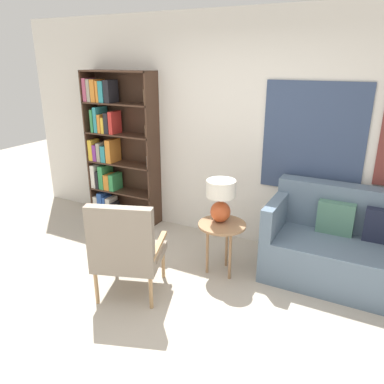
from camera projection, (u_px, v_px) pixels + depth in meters
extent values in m
plane|color=#B2A899|center=(147.00, 330.00, 3.17)|extent=(14.00, 14.00, 0.00)
cube|color=silver|center=(239.00, 132.00, 4.41)|extent=(6.40, 0.06, 2.70)
cube|color=#334260|center=(313.00, 138.00, 4.00)|extent=(1.07, 0.02, 1.19)
cube|color=#422B1E|center=(93.00, 145.00, 5.29)|extent=(0.02, 0.30, 2.03)
cube|color=#422B1E|center=(154.00, 153.00, 4.85)|extent=(0.02, 0.30, 2.03)
cube|color=#422B1E|center=(117.00, 71.00, 4.73)|extent=(1.03, 0.30, 0.02)
cube|color=#422B1E|center=(126.00, 217.00, 5.41)|extent=(1.03, 0.30, 0.02)
cube|color=#422B1E|center=(129.00, 147.00, 5.19)|extent=(1.03, 0.01, 2.03)
cube|color=#422B1E|center=(125.00, 191.00, 5.27)|extent=(1.03, 0.30, 0.02)
cube|color=silver|center=(100.00, 203.00, 5.54)|extent=(0.07, 0.24, 0.26)
cube|color=#2D56A8|center=(104.00, 202.00, 5.48)|extent=(0.08, 0.21, 0.33)
cube|color=#2D56A8|center=(107.00, 205.00, 5.43)|extent=(0.04, 0.17, 0.28)
cube|color=silver|center=(112.00, 206.00, 5.42)|extent=(0.07, 0.19, 0.27)
cube|color=black|center=(115.00, 209.00, 5.38)|extent=(0.04, 0.17, 0.21)
cube|color=#422B1E|center=(123.00, 163.00, 5.13)|extent=(1.03, 0.30, 0.02)
cube|color=silver|center=(98.00, 175.00, 5.39)|extent=(0.07, 0.24, 0.33)
cube|color=black|center=(102.00, 179.00, 5.37)|extent=(0.04, 0.22, 0.25)
cube|color=#338C4C|center=(106.00, 176.00, 5.33)|extent=(0.08, 0.25, 0.33)
cube|color=orange|center=(110.00, 181.00, 5.29)|extent=(0.09, 0.19, 0.22)
cube|color=#338C4C|center=(116.00, 182.00, 5.26)|extent=(0.07, 0.22, 0.24)
cube|color=#422B1E|center=(121.00, 134.00, 5.00)|extent=(1.03, 0.30, 0.02)
cube|color=gold|center=(94.00, 150.00, 5.23)|extent=(0.07, 0.17, 0.29)
cube|color=#7A338C|center=(98.00, 152.00, 5.22)|extent=(0.06, 0.18, 0.22)
cube|color=gray|center=(102.00, 152.00, 5.19)|extent=(0.06, 0.20, 0.26)
cube|color=teal|center=(106.00, 154.00, 5.15)|extent=(0.08, 0.17, 0.22)
cube|color=orange|center=(113.00, 151.00, 5.12)|extent=(0.08, 0.24, 0.31)
cylinder|color=beige|center=(149.00, 161.00, 4.92)|extent=(0.08, 0.08, 0.14)
cube|color=#422B1E|center=(119.00, 104.00, 4.86)|extent=(1.03, 0.30, 0.02)
cylinder|color=#194723|center=(94.00, 121.00, 5.15)|extent=(0.06, 0.06, 0.26)
cube|color=#338C4C|center=(96.00, 121.00, 5.07)|extent=(0.04, 0.18, 0.30)
cube|color=teal|center=(101.00, 119.00, 5.06)|extent=(0.05, 0.25, 0.34)
cube|color=orange|center=(104.00, 123.00, 5.05)|extent=(0.05, 0.24, 0.24)
cube|color=gold|center=(107.00, 125.00, 5.01)|extent=(0.05, 0.20, 0.21)
cube|color=black|center=(110.00, 123.00, 4.97)|extent=(0.07, 0.18, 0.27)
cube|color=red|center=(115.00, 122.00, 4.94)|extent=(0.06, 0.21, 0.29)
cylinder|color=#8C6B4C|center=(148.00, 131.00, 4.78)|extent=(0.09, 0.09, 0.14)
cube|color=#B24C6B|center=(89.00, 90.00, 4.98)|extent=(0.06, 0.21, 0.30)
cube|color=gray|center=(94.00, 90.00, 4.96)|extent=(0.05, 0.23, 0.29)
cube|color=orange|center=(98.00, 91.00, 4.93)|extent=(0.07, 0.22, 0.29)
cube|color=orange|center=(103.00, 91.00, 4.91)|extent=(0.04, 0.25, 0.27)
cube|color=teal|center=(106.00, 92.00, 4.87)|extent=(0.07, 0.23, 0.27)
cube|color=black|center=(111.00, 91.00, 4.82)|extent=(0.08, 0.21, 0.29)
cylinder|color=#8C6B4C|center=(147.00, 97.00, 4.64)|extent=(0.08, 0.08, 0.18)
cylinder|color=tan|center=(163.00, 263.00, 3.89)|extent=(0.04, 0.04, 0.33)
cylinder|color=tan|center=(115.00, 259.00, 3.96)|extent=(0.04, 0.04, 0.33)
cylinder|color=tan|center=(151.00, 292.00, 3.40)|extent=(0.04, 0.04, 0.33)
cylinder|color=tan|center=(97.00, 288.00, 3.47)|extent=(0.04, 0.04, 0.33)
cube|color=gray|center=(131.00, 256.00, 3.61)|extent=(0.76, 0.77, 0.08)
cube|color=gray|center=(120.00, 237.00, 3.27)|extent=(0.60, 0.29, 0.57)
cube|color=tan|center=(158.00, 245.00, 3.53)|extent=(0.23, 0.53, 0.04)
cube|color=tan|center=(102.00, 241.00, 3.60)|extent=(0.23, 0.53, 0.04)
cube|color=slate|center=(352.00, 264.00, 3.75)|extent=(1.71, 0.82, 0.45)
cube|color=slate|center=(361.00, 210.00, 3.86)|extent=(1.71, 0.20, 0.49)
cube|color=slate|center=(277.00, 213.00, 3.96)|extent=(0.12, 0.82, 0.34)
cube|color=#4C7A66|center=(336.00, 218.00, 3.85)|extent=(0.36, 0.12, 0.34)
cube|color=#1E2338|center=(384.00, 226.00, 3.66)|extent=(0.36, 0.12, 0.34)
cylinder|color=#99704C|center=(222.00, 225.00, 3.85)|extent=(0.49, 0.49, 0.02)
cylinder|color=#99704C|center=(227.00, 244.00, 4.07)|extent=(0.03, 0.03, 0.55)
cylinder|color=#99704C|center=(207.00, 250.00, 3.94)|extent=(0.03, 0.03, 0.55)
cylinder|color=#99704C|center=(230.00, 255.00, 3.83)|extent=(0.03, 0.03, 0.55)
ellipsoid|color=#C65128|center=(220.00, 212.00, 3.86)|extent=(0.21, 0.21, 0.22)
cylinder|color=tan|center=(221.00, 199.00, 3.82)|extent=(0.02, 0.02, 0.06)
cylinder|color=white|center=(221.00, 188.00, 3.78)|extent=(0.30, 0.30, 0.17)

